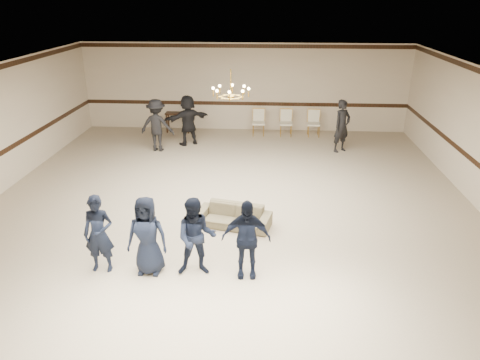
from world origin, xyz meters
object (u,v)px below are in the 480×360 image
(boy_b, at_px, (147,236))
(adult_right, at_px, (342,126))
(adult_mid, at_px, (188,120))
(console_table, at_px, (178,122))
(adult_left, at_px, (157,125))
(chandelier, at_px, (231,83))
(boy_a, at_px, (99,234))
(boy_d, at_px, (246,239))
(banquet_chair_right, at_px, (314,124))
(boy_c, at_px, (196,237))
(banquet_chair_left, at_px, (258,123))
(settee, at_px, (234,216))
(banquet_chair_mid, at_px, (286,123))

(boy_b, distance_m, adult_right, 8.49)
(adult_mid, bearing_deg, boy_b, 62.28)
(adult_mid, distance_m, console_table, 1.62)
(adult_left, bearing_deg, adult_right, -171.52)
(boy_b, bearing_deg, adult_right, 59.86)
(chandelier, relative_size, adult_right, 0.55)
(boy_a, bearing_deg, boy_d, -2.02)
(boy_a, height_order, banquet_chair_right, boy_a)
(adult_right, bearing_deg, boy_c, -152.94)
(banquet_chair_left, bearing_deg, boy_c, -98.91)
(boy_a, distance_m, adult_right, 9.00)
(settee, xyz_separation_m, adult_right, (3.11, 5.32, 0.62))
(console_table, bearing_deg, adult_mid, -65.51)
(adult_mid, height_order, console_table, adult_mid)
(adult_left, distance_m, adult_right, 6.01)
(boy_a, relative_size, adult_left, 0.89)
(boy_a, xyz_separation_m, adult_mid, (0.34, 7.58, 0.10))
(boy_a, relative_size, banquet_chair_left, 1.61)
(boy_c, xyz_separation_m, banquet_chair_right, (2.90, 8.79, -0.29))
(boy_d, relative_size, adult_mid, 0.89)
(boy_a, bearing_deg, banquet_chair_mid, 65.15)
(adult_right, distance_m, banquet_chair_mid, 2.40)
(boy_d, distance_m, console_table, 9.49)
(boy_d, xyz_separation_m, banquet_chair_left, (0.00, 8.79, -0.29))
(banquet_chair_mid, height_order, console_table, banquet_chair_mid)
(banquet_chair_left, bearing_deg, boy_d, -93.06)
(adult_left, distance_m, banquet_chair_left, 3.80)
(boy_d, height_order, console_table, boy_d)
(boy_b, distance_m, adult_left, 7.03)
(boy_b, height_order, settee, boy_b)
(boy_a, xyz_separation_m, adult_left, (-0.56, 6.88, 0.10))
(boy_a, height_order, boy_b, same)
(settee, bearing_deg, boy_c, -92.97)
(boy_d, relative_size, banquet_chair_right, 1.61)
(adult_left, height_order, banquet_chair_right, adult_left)
(boy_d, distance_m, banquet_chair_mid, 8.85)
(boy_d, xyz_separation_m, console_table, (-3.00, 8.99, -0.38))
(adult_left, height_order, console_table, adult_left)
(chandelier, bearing_deg, boy_a, -121.36)
(boy_a, bearing_deg, adult_right, 50.83)
(boy_b, xyz_separation_m, settee, (1.43, 1.85, -0.52))
(adult_left, height_order, banquet_chair_mid, adult_left)
(chandelier, distance_m, boy_a, 4.64)
(boy_b, height_order, adult_left, adult_left)
(chandelier, distance_m, adult_right, 5.31)
(console_table, bearing_deg, settee, -69.48)
(boy_a, height_order, adult_left, adult_left)
(banquet_chair_left, xyz_separation_m, console_table, (-3.00, 0.20, -0.10))
(adult_right, height_order, console_table, adult_right)
(adult_mid, bearing_deg, boy_a, 55.48)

